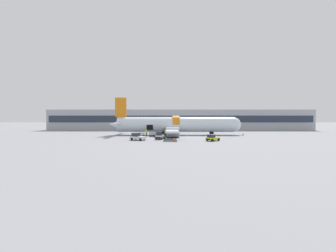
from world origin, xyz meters
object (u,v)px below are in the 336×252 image
at_px(baggage_tug_lead, 138,137).
at_px(ground_crew_loader_b, 168,133).
at_px(baggage_tug_rear, 213,138).
at_px(ground_crew_loader_a, 147,132).
at_px(suitcase_on_tarmac_upright, 163,136).
at_px(airplane, 175,125).
at_px(suitcase_on_tarmac_spare, 156,137).
at_px(baggage_tug_mid, 161,136).
at_px(baggage_cart_loading, 156,134).
at_px(ground_crew_supervisor, 169,133).
at_px(baggage_cart_queued, 139,135).
at_px(ground_crew_driver, 166,133).

distance_m(baggage_tug_lead, ground_crew_loader_b, 11.79).
height_order(baggage_tug_rear, ground_crew_loader_a, ground_crew_loader_a).
bearing_deg(ground_crew_loader_a, baggage_tug_rear, -39.78).
bearing_deg(baggage_tug_rear, suitcase_on_tarmac_upright, 143.20).
height_order(airplane, suitcase_on_tarmac_spare, airplane).
bearing_deg(ground_crew_loader_a, baggage_tug_mid, -66.07).
distance_m(airplane, baggage_tug_lead, 16.80).
height_order(airplane, baggage_cart_loading, airplane).
distance_m(baggage_cart_loading, suitcase_on_tarmac_spare, 2.47).
distance_m(baggage_tug_rear, ground_crew_supervisor, 15.06).
distance_m(baggage_tug_lead, baggage_cart_queued, 8.18).
bearing_deg(baggage_tug_lead, ground_crew_supervisor, 59.81).
distance_m(baggage_tug_mid, ground_crew_supervisor, 9.11).
relative_size(airplane, suitcase_on_tarmac_upright, 43.73).
height_order(ground_crew_loader_a, ground_crew_driver, ground_crew_driver).
height_order(baggage_tug_mid, baggage_cart_queued, baggage_tug_mid).
xyz_separation_m(baggage_tug_lead, ground_crew_supervisor, (6.39, 10.98, 0.24)).
xyz_separation_m(ground_crew_loader_a, suitcase_on_tarmac_upright, (4.25, -4.39, -0.57)).
distance_m(baggage_cart_loading, baggage_cart_queued, 4.22).
bearing_deg(ground_crew_loader_a, ground_crew_loader_b, -5.18).
relative_size(suitcase_on_tarmac_upright, suitcase_on_tarmac_spare, 1.37).
relative_size(airplane, suitcase_on_tarmac_spare, 60.02).
height_order(ground_crew_driver, ground_crew_supervisor, ground_crew_driver).
bearing_deg(ground_crew_driver, baggage_tug_lead, -122.96).
relative_size(airplane, ground_crew_loader_b, 20.23).
relative_size(baggage_cart_loading, ground_crew_loader_b, 2.07).
bearing_deg(airplane, ground_crew_driver, -111.35).
height_order(baggage_tug_mid, ground_crew_supervisor, ground_crew_supervisor).
distance_m(ground_crew_driver, suitcase_on_tarmac_upright, 2.80).
bearing_deg(baggage_tug_mid, baggage_cart_loading, 100.95).
xyz_separation_m(baggage_tug_lead, baggage_tug_rear, (15.03, -1.36, -0.07)).
relative_size(airplane, ground_crew_supervisor, 21.75).
bearing_deg(baggage_cart_queued, baggage_tug_lead, -83.30).
bearing_deg(ground_crew_driver, suitcase_on_tarmac_spare, -133.99).
distance_m(airplane, baggage_tug_mid, 13.20).
xyz_separation_m(baggage_cart_loading, ground_crew_loader_a, (-2.49, 1.91, 0.33)).
xyz_separation_m(baggage_tug_mid, baggage_cart_loading, (-1.27, 6.55, -0.08)).
distance_m(baggage_tug_rear, baggage_cart_loading, 15.44).
distance_m(ground_crew_loader_a, suitcase_on_tarmac_upright, 6.13).
xyz_separation_m(baggage_tug_mid, baggage_cart_queued, (-5.46, 6.05, -0.16)).
bearing_deg(ground_crew_loader_a, airplane, 29.58).
bearing_deg(baggage_cart_queued, suitcase_on_tarmac_upright, -18.37).
height_order(baggage_tug_rear, ground_crew_loader_b, ground_crew_loader_b).
relative_size(baggage_tug_mid, ground_crew_loader_b, 1.70).
bearing_deg(ground_crew_driver, ground_crew_loader_a, 160.59).
bearing_deg(ground_crew_supervisor, baggage_tug_mid, -101.92).
distance_m(baggage_tug_rear, suitcase_on_tarmac_upright, 12.52).
relative_size(ground_crew_loader_a, ground_crew_loader_b, 0.98).
bearing_deg(suitcase_on_tarmac_spare, ground_crew_loader_a, 119.07).
relative_size(baggage_tug_lead, baggage_tug_mid, 1.14).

